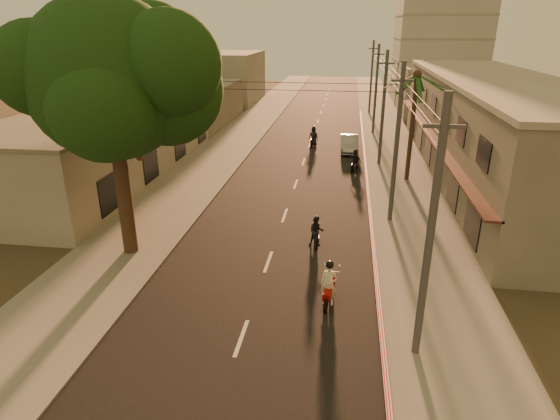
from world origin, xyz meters
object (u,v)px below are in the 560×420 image
Objects in this scene: scooter_far_a at (313,137)px; parked_car at (349,144)px; palm_tree at (417,81)px; broadleaf_tree at (119,79)px; scooter_red at (329,285)px; scooter_mid_b at (355,161)px; scooter_mid_a at (316,232)px.

scooter_far_a reaches higher than parked_car.
broadleaf_tree is at bearing -136.52° from palm_tree.
scooter_red is 26.91m from scooter_far_a.
scooter_mid_b is at bearing -54.41° from scooter_far_a.
scooter_red is 1.13× the size of scooter_mid_b.
broadleaf_tree is 20.55m from scooter_mid_b.
broadleaf_tree is 20.18m from palm_tree.
palm_tree is 1.84× the size of parked_car.
scooter_mid_a is 0.38× the size of parked_car.
scooter_red is 5.49m from scooter_mid_a.
palm_tree is 4.18× the size of scooter_far_a.
palm_tree is (14.61, 13.86, -1.33)m from broadleaf_tree.
scooter_far_a is 3.70m from parked_car.
scooter_far_a is at bearing 128.54° from palm_tree.
scooter_far_a is at bearing 87.70° from scooter_mid_a.
palm_tree is 14.64m from scooter_mid_a.
broadleaf_tree reaches higher than parked_car.
scooter_mid_a is at bearing 13.14° from broadleaf_tree.
scooter_far_a is at bearing 102.95° from scooter_red.
palm_tree reaches higher than scooter_mid_b.
palm_tree is at bearing -42.20° from scooter_far_a.
scooter_mid_b is 0.40× the size of parked_car.
scooter_red is 25.26m from parked_car.
palm_tree is at bearing 56.64° from scooter_mid_a.
scooter_mid_b reaches higher than parked_car.
scooter_far_a reaches higher than scooter_mid_a.
palm_tree is at bearing -63.57° from parked_car.
parked_car is at bearing 112.09° from scooter_mid_b.
scooter_far_a is 0.44× the size of parked_car.
scooter_mid_b is (1.15, 19.07, -0.06)m from scooter_red.
parked_car is (3.36, -1.53, -0.15)m from scooter_far_a.
palm_tree is 4.64× the size of scooter_mid_b.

